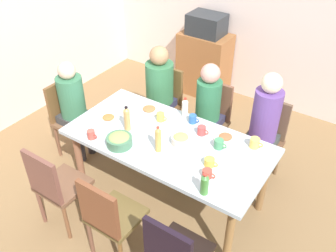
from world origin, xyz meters
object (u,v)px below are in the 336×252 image
chair_1 (70,115)px  chair_5 (264,136)px  cup_3 (202,131)px  cup_6 (219,144)px  bottle_1 (158,140)px  person_1 (73,103)px  side_cabinet (204,64)px  person_5 (264,122)px  bowl_1 (181,139)px  microwave (207,24)px  person_3 (207,106)px  chair_3 (210,117)px  cup_5 (210,162)px  chair_4 (55,185)px  plate_1 (149,110)px  cup_7 (161,117)px  bottle_0 (205,184)px  bowl_0 (119,140)px  plate_2 (225,138)px  cup_0 (193,119)px  cup_2 (91,135)px  cup_1 (255,143)px  plate_0 (108,118)px  bottle_2 (185,108)px  cup_4 (207,174)px  chair_2 (109,216)px  bottle_3 (127,119)px  chair_6 (164,100)px  dining_table (168,146)px  person_6 (159,87)px

chair_1 → chair_5: size_ratio=1.00×
cup_3 → cup_6: (0.23, -0.09, 0.00)m
bottle_1 → person_1: bearing=171.7°
chair_5 → side_cabinet: (-1.39, 1.21, -0.06)m
person_5 → bowl_1: size_ratio=7.49×
bowl_1 → microwave: microwave is taller
chair_1 → person_3: (1.33, 0.75, 0.19)m
chair_3 → cup_5: bearing=-62.7°
bowl_1 → cup_3: bowl_1 is taller
chair_4 → plate_1: chair_4 is taller
plate_1 → cup_7: cup_7 is taller
cup_6 → bottle_1: (-0.42, -0.33, 0.08)m
person_5 → bottle_0: bearing=-91.3°
plate_1 → bowl_0: size_ratio=1.03×
chair_5 → cup_6: 0.77m
plate_2 → bowl_1: bowl_1 is taller
cup_0 → bottle_1: bearing=-93.6°
cup_2 → cup_5: (1.08, 0.28, -0.01)m
bottle_0 → chair_5: bearing=88.8°
side_cabinet → cup_1: bearing=-49.6°
chair_4 → plate_0: chair_4 is taller
chair_1 → bottle_2: bottle_2 is taller
bottle_1 → bowl_1: bearing=60.4°
cup_3 → plate_2: bearing=15.8°
person_1 → cup_6: bearing=5.1°
cup_4 → bottle_1: (-0.52, 0.05, 0.09)m
chair_1 → plate_0: bearing=-5.7°
cup_0 → cup_7: bearing=-152.3°
plate_2 → bottle_2: (-0.51, 0.11, 0.08)m
chair_4 → bottle_1: size_ratio=3.46×
chair_2 → bottle_0: 0.82m
person_1 → bottle_0: 1.89m
cup_7 → cup_0: bearing=27.7°
cup_2 → side_cabinet: side_cabinet is taller
chair_4 → plate_1: bearing=79.5°
cup_2 → plate_0: bearing=103.5°
chair_2 → chair_4: size_ratio=1.00×
chair_3 → bottle_0: 1.43m
bottle_3 → plate_2: bearing=24.8°
side_cabinet → plate_2: bearing=-55.8°
cup_4 → chair_6: bearing=137.3°
chair_4 → cup_4: (1.17, 0.61, 0.27)m
person_1 → bottle_1: person_1 is taller
person_1 → bowl_0: person_1 is taller
side_cabinet → bottle_0: bearing=-61.0°
dining_table → person_3: (-0.00, 0.75, 0.04)m
person_6 → cup_7: person_6 is taller
bowl_1 → cup_6: 0.34m
chair_2 → side_cabinet: (-0.76, 2.90, -0.06)m
bowl_0 → cup_7: 0.53m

